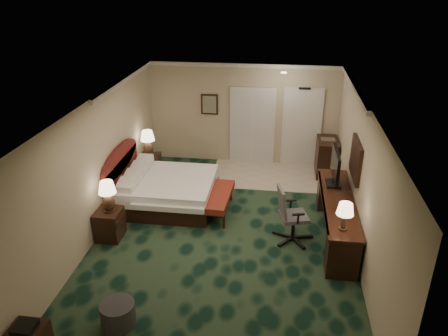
# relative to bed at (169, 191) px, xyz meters

# --- Properties ---
(floor) EXTENTS (5.00, 7.50, 0.00)m
(floor) POSITION_rel_bed_xyz_m (1.41, -1.13, -0.32)
(floor) COLOR black
(floor) RESTS_ON ground
(ceiling) EXTENTS (5.00, 7.50, 0.00)m
(ceiling) POSITION_rel_bed_xyz_m (1.41, -1.13, 2.38)
(ceiling) COLOR white
(ceiling) RESTS_ON wall_back
(wall_back) EXTENTS (5.00, 0.00, 2.70)m
(wall_back) POSITION_rel_bed_xyz_m (1.41, 2.62, 1.03)
(wall_back) COLOR tan
(wall_back) RESTS_ON ground
(wall_front) EXTENTS (5.00, 0.00, 2.70)m
(wall_front) POSITION_rel_bed_xyz_m (1.41, -4.88, 1.03)
(wall_front) COLOR tan
(wall_front) RESTS_ON ground
(wall_left) EXTENTS (0.00, 7.50, 2.70)m
(wall_left) POSITION_rel_bed_xyz_m (-1.09, -1.13, 1.03)
(wall_left) COLOR tan
(wall_left) RESTS_ON ground
(wall_right) EXTENTS (0.00, 7.50, 2.70)m
(wall_right) POSITION_rel_bed_xyz_m (3.91, -1.13, 1.03)
(wall_right) COLOR tan
(wall_right) RESTS_ON ground
(crown_molding) EXTENTS (5.00, 7.50, 0.10)m
(crown_molding) POSITION_rel_bed_xyz_m (1.41, -1.13, 2.33)
(crown_molding) COLOR silver
(crown_molding) RESTS_ON wall_back
(tile_patch) EXTENTS (3.20, 1.70, 0.01)m
(tile_patch) POSITION_rel_bed_xyz_m (2.31, 1.77, -0.31)
(tile_patch) COLOR beige
(tile_patch) RESTS_ON ground
(headboard) EXTENTS (0.12, 2.00, 1.40)m
(headboard) POSITION_rel_bed_xyz_m (-1.03, -0.13, 0.38)
(headboard) COLOR #4B1409
(headboard) RESTS_ON ground
(entry_door) EXTENTS (1.02, 0.06, 2.18)m
(entry_door) POSITION_rel_bed_xyz_m (2.96, 2.59, 0.73)
(entry_door) COLOR silver
(entry_door) RESTS_ON ground
(closet_doors) EXTENTS (1.20, 0.06, 2.10)m
(closet_doors) POSITION_rel_bed_xyz_m (1.66, 2.58, 0.73)
(closet_doors) COLOR silver
(closet_doors) RESTS_ON ground
(wall_art) EXTENTS (0.45, 0.06, 0.55)m
(wall_art) POSITION_rel_bed_xyz_m (0.51, 2.58, 1.28)
(wall_art) COLOR slate
(wall_art) RESTS_ON wall_back
(wall_mirror) EXTENTS (0.05, 0.95, 0.75)m
(wall_mirror) POSITION_rel_bed_xyz_m (3.87, -0.53, 1.23)
(wall_mirror) COLOR white
(wall_mirror) RESTS_ON wall_right
(bed) EXTENTS (1.99, 1.84, 0.63)m
(bed) POSITION_rel_bed_xyz_m (0.00, 0.00, 0.00)
(bed) COLOR white
(bed) RESTS_ON ground
(nightstand_near) EXTENTS (0.48, 0.54, 0.59)m
(nightstand_near) POSITION_rel_bed_xyz_m (-0.84, -1.48, -0.02)
(nightstand_near) COLOR black
(nightstand_near) RESTS_ON ground
(nightstand_far) EXTENTS (0.47, 0.54, 0.59)m
(nightstand_far) POSITION_rel_bed_xyz_m (-0.84, 1.32, -0.02)
(nightstand_far) COLOR black
(nightstand_far) RESTS_ON ground
(lamp_near) EXTENTS (0.40, 0.40, 0.64)m
(lamp_near) POSITION_rel_bed_xyz_m (-0.80, -1.47, 0.60)
(lamp_near) COLOR black
(lamp_near) RESTS_ON nightstand_near
(lamp_far) EXTENTS (0.44, 0.44, 0.66)m
(lamp_far) POSITION_rel_bed_xyz_m (-0.84, 1.30, 0.61)
(lamp_far) COLOR black
(lamp_far) RESTS_ON nightstand_far
(bed_bench) EXTENTS (0.55, 1.42, 0.47)m
(bed_bench) POSITION_rel_bed_xyz_m (1.16, -0.26, -0.08)
(bed_bench) COLOR maroon
(bed_bench) RESTS_ON ground
(ottoman) EXTENTS (0.67, 0.67, 0.37)m
(ottoman) POSITION_rel_bed_xyz_m (0.14, -3.71, -0.13)
(ottoman) COLOR #27272D
(ottoman) RESTS_ON ground
(desk) EXTENTS (0.61, 2.83, 0.82)m
(desk) POSITION_rel_bed_xyz_m (3.58, -0.85, 0.09)
(desk) COLOR black
(desk) RESTS_ON ground
(tv) EXTENTS (0.09, 0.96, 0.75)m
(tv) POSITION_rel_bed_xyz_m (3.54, -0.19, 0.87)
(tv) COLOR black
(tv) RESTS_ON desk
(desk_lamp) EXTENTS (0.37, 0.37, 0.51)m
(desk_lamp) POSITION_rel_bed_xyz_m (3.55, -1.90, 0.76)
(desk_lamp) COLOR black
(desk_lamp) RESTS_ON desk
(desk_chair) EXTENTS (0.80, 0.77, 1.15)m
(desk_chair) POSITION_rel_bed_xyz_m (2.75, -1.09, 0.26)
(desk_chair) COLOR #505052
(desk_chair) RESTS_ON ground
(minibar) EXTENTS (0.50, 0.89, 0.94)m
(minibar) POSITION_rel_bed_xyz_m (3.61, 2.07, 0.16)
(minibar) COLOR black
(minibar) RESTS_ON ground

